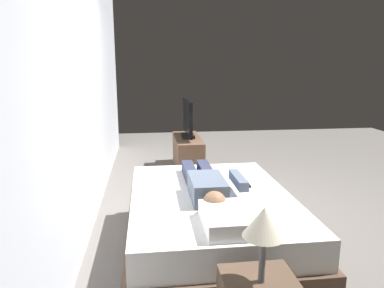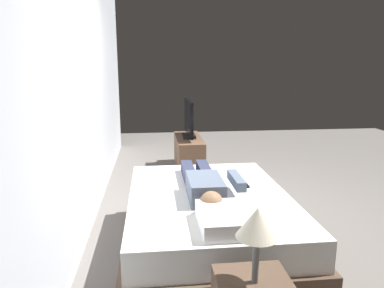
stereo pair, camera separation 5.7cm
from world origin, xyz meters
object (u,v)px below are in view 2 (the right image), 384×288
object	(u,v)px
remote	(245,185)
tv	(189,120)
pillow	(224,219)
person	(205,184)
tv_stand	(189,153)
lamp	(257,224)
bed	(209,223)

from	to	relation	value
remote	tv	xyz separation A→B (m)	(2.47, 0.28, 0.24)
pillow	person	distance (m)	0.69
remote	tv_stand	world-z (taller)	remote
lamp	bed	bearing A→B (deg)	2.03
tv_stand	person	bearing A→B (deg)	177.17
bed	lamp	world-z (taller)	lamp
tv	bed	bearing A→B (deg)	177.93
bed	remote	distance (m)	0.50
pillow	lamp	bearing A→B (deg)	-175.84
remote	tv_stand	distance (m)	2.50
person	remote	world-z (taller)	person
person	remote	xyz separation A→B (m)	(0.15, -0.40, -0.07)
person	remote	size ratio (longest dim) A/B	8.40
remote	tv	size ratio (longest dim) A/B	0.17
tv_stand	lamp	world-z (taller)	lamp
person	lamp	xyz separation A→B (m)	(-1.30, -0.08, 0.23)
bed	person	world-z (taller)	person
bed	person	distance (m)	0.36
person	tv_stand	distance (m)	2.65
tv	lamp	xyz separation A→B (m)	(-3.93, 0.05, 0.07)
tv_stand	lamp	bearing A→B (deg)	179.26
tv_stand	tv	world-z (taller)	tv
tv_stand	tv	size ratio (longest dim) A/B	1.25
remote	tv	world-z (taller)	tv
tv	tv_stand	bearing A→B (deg)	90.00
tv	lamp	size ratio (longest dim) A/B	2.10
tv_stand	tv	distance (m)	0.53
lamp	remote	bearing A→B (deg)	-12.60
tv	pillow	bearing A→B (deg)	178.34
pillow	remote	world-z (taller)	pillow
pillow	tv_stand	world-z (taller)	pillow
pillow	person	xyz separation A→B (m)	(0.68, 0.03, 0.02)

